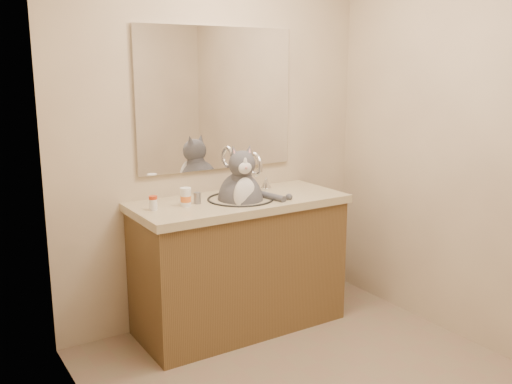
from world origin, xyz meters
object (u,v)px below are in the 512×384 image
Objects in this scene: cat at (241,197)px; grey_canister at (197,198)px; pill_bottle_orange at (186,197)px; pill_bottle_redcap at (153,203)px.

cat is 0.28m from grey_canister.
pill_bottle_orange is 0.09m from grey_canister.
cat reaches higher than pill_bottle_redcap.
pill_bottle_redcap is at bearing -178.04° from grey_canister.
cat is 4.99× the size of pill_bottle_orange.
cat is 6.62× the size of pill_bottle_redcap.
pill_bottle_redcap is at bearing 176.42° from pill_bottle_orange.
cat is 0.36m from pill_bottle_orange.
grey_canister is (0.09, 0.02, -0.02)m from pill_bottle_orange.
cat is 0.56m from pill_bottle_redcap.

